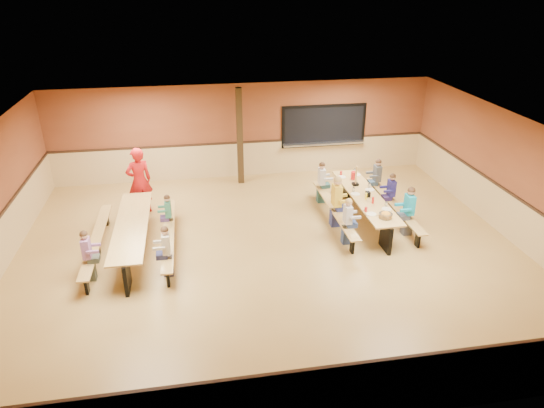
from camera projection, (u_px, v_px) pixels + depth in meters
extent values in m
plane|color=#A17A3D|center=(270.00, 252.00, 11.53)|extent=(12.00, 12.00, 0.00)
cube|color=brown|center=(244.00, 131.00, 15.34)|extent=(12.00, 0.04, 3.00)
cube|color=brown|center=(332.00, 348.00, 6.43)|extent=(12.00, 0.04, 3.00)
cube|color=brown|center=(513.00, 178.00, 11.80)|extent=(0.04, 10.00, 3.00)
cube|color=white|center=(270.00, 131.00, 10.24)|extent=(12.00, 10.00, 0.04)
cube|color=black|center=(324.00, 126.00, 15.68)|extent=(2.60, 0.06, 1.20)
cube|color=silver|center=(324.00, 143.00, 15.85)|extent=(2.70, 0.28, 0.06)
cube|color=black|center=(240.00, 137.00, 14.77)|extent=(0.18, 0.18, 3.00)
cube|color=tan|center=(365.00, 196.00, 12.73)|extent=(0.75, 3.60, 0.04)
cube|color=black|center=(386.00, 237.00, 11.51)|extent=(0.08, 0.60, 0.70)
cube|color=black|center=(346.00, 186.00, 14.27)|extent=(0.08, 0.60, 0.70)
cube|color=tan|center=(334.00, 208.00, 12.73)|extent=(0.26, 3.60, 0.04)
cube|color=black|center=(334.00, 216.00, 12.82)|extent=(0.06, 0.18, 0.41)
cube|color=tan|center=(394.00, 203.00, 12.98)|extent=(0.26, 3.60, 0.04)
cube|color=black|center=(393.00, 211.00, 13.08)|extent=(0.06, 0.18, 0.41)
cube|color=tan|center=(131.00, 225.00, 11.26)|extent=(0.75, 3.60, 0.04)
cube|color=black|center=(127.00, 275.00, 10.04)|extent=(0.08, 0.60, 0.70)
cube|color=black|center=(138.00, 210.00, 12.80)|extent=(0.08, 0.60, 0.70)
cube|color=tan|center=(96.00, 238.00, 11.26)|extent=(0.26, 3.60, 0.04)
cube|color=black|center=(98.00, 247.00, 11.36)|extent=(0.06, 0.18, 0.41)
cube|color=tan|center=(169.00, 233.00, 11.51)|extent=(0.26, 3.60, 0.04)
cube|color=black|center=(169.00, 241.00, 11.61)|extent=(0.06, 0.18, 0.41)
imported|color=red|center=(139.00, 181.00, 13.09)|extent=(0.80, 0.67, 1.87)
cylinder|color=red|center=(354.00, 176.00, 13.66)|extent=(0.16, 0.16, 0.22)
cube|color=black|center=(368.00, 194.00, 12.62)|extent=(0.10, 0.14, 0.13)
cylinder|color=yellow|center=(366.00, 196.00, 12.46)|extent=(0.06, 0.06, 0.17)
cylinder|color=#B2140F|center=(373.00, 200.00, 12.24)|extent=(0.06, 0.06, 0.17)
cube|color=black|center=(355.00, 184.00, 13.31)|extent=(0.16, 0.16, 0.06)
cube|color=tan|center=(356.00, 175.00, 13.19)|extent=(0.02, 0.09, 0.50)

